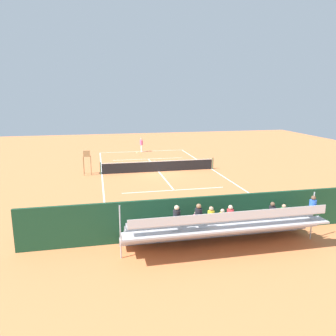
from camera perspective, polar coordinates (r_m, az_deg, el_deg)
name	(u,v)px	position (r m, az deg, el deg)	size (l,w,h in m)	color
ground_plane	(159,172)	(29.83, -1.61, -0.61)	(60.00, 60.00, 0.00)	#D17542
court_line_markings	(159,171)	(29.86, -1.63, -0.59)	(10.10, 22.20, 0.01)	white
tennis_net	(159,166)	(29.72, -1.62, 0.33)	(10.30, 0.10, 1.07)	black
backdrop_wall	(211,216)	(16.53, 7.37, -8.08)	(18.00, 0.16, 2.00)	#194228
bleacher_stand	(222,227)	(15.39, 9.24, -9.89)	(9.06, 2.40, 2.48)	#B2B2B7
umpire_chair	(87,160)	(29.21, -13.72, 1.38)	(0.67, 0.67, 2.14)	#A88456
courtside_bench	(237,216)	(17.92, 11.74, -8.09)	(1.80, 0.40, 0.93)	#33383D
equipment_bag	(198,227)	(17.23, 5.18, -10.08)	(0.90, 0.36, 0.36)	black
tennis_player	(141,144)	(39.95, -4.59, 4.20)	(0.37, 0.54, 1.93)	white
tennis_racket	(137,153)	(39.49, -5.42, 2.62)	(0.42, 0.57, 0.03)	black
tennis_ball_near	(142,158)	(36.21, -4.54, 1.76)	(0.07, 0.07, 0.07)	#CCDB33
tennis_ball_far	(141,154)	(38.34, -4.73, 2.36)	(0.07, 0.07, 0.07)	#CCDB33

